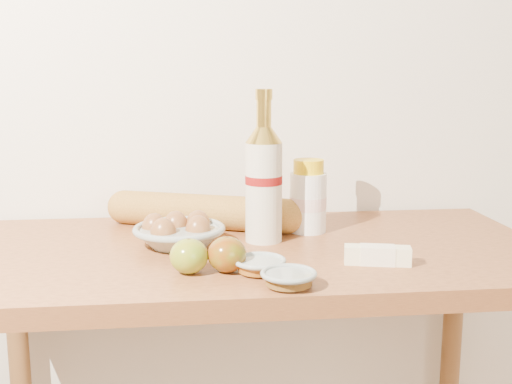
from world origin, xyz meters
TOP-DOWN VIEW (x-y plane):
  - back_wall at (0.00, 1.51)m, footprint 3.50×0.02m
  - table at (0.00, 1.18)m, footprint 1.20×0.60m
  - bourbon_bottle at (0.02, 1.22)m, footprint 0.09×0.09m
  - cream_bottle at (0.13, 1.29)m, footprint 0.10×0.10m
  - egg_bowl at (-0.15, 1.20)m, footprint 0.22×0.22m
  - baguette at (-0.10, 1.35)m, footprint 0.46×0.24m
  - apple_yellowgreen at (-0.13, 1.02)m, footprint 0.09×0.09m
  - apple_redgreen_front at (-0.07, 1.02)m, footprint 0.09×0.09m
  - sugar_bowl at (0.03, 0.93)m, footprint 0.12×0.12m
  - syrup_bowl at (-0.01, 1.01)m, footprint 0.12×0.12m
  - butter_stick at (0.22, 1.04)m, footprint 0.13×0.06m

SIDE VIEW (x-z plane):
  - table at x=0.00m, z-range 0.33..1.23m
  - syrup_bowl at x=-0.01m, z-range 0.90..0.93m
  - sugar_bowl at x=0.03m, z-range 0.90..0.93m
  - butter_stick at x=0.22m, z-range 0.90..0.94m
  - egg_bowl at x=-0.15m, z-range 0.89..0.96m
  - apple_yellowgreen at x=-0.13m, z-range 0.90..0.96m
  - apple_redgreen_front at x=-0.07m, z-range 0.90..0.96m
  - baguette at x=-0.10m, z-range 0.90..0.98m
  - cream_bottle at x=0.13m, z-range 0.89..1.06m
  - bourbon_bottle at x=0.02m, z-range 0.87..1.19m
  - back_wall at x=0.00m, z-range 0.00..2.60m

